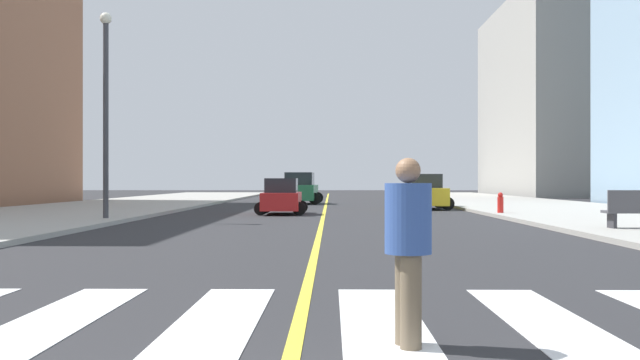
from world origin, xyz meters
The scene contains 10 objects.
crosswalk_paint centered at (0.00, 4.00, 0.01)m, with size 13.50×4.00×0.01m.
lane_divider_paint centered at (0.00, 40.00, 0.01)m, with size 0.16×80.00×0.01m, color yellow.
parking_garage_concrete centered at (27.28, 69.17, 10.04)m, with size 18.00×24.00×20.07m, color #9E9B93.
car_yellow_nearest centered at (5.46, 34.03, 0.89)m, with size 2.69×4.29×1.91m.
car_green_second centered at (-1.74, 42.38, 0.98)m, with size 3.06×4.78×2.10m.
car_red_third centered at (-1.94, 28.09, 0.77)m, with size 2.31×3.71×1.66m.
park_bench centered at (9.30, 16.70, 0.69)m, with size 1.81×0.60×1.12m.
pedestrian_crossing centered at (1.06, 2.66, 0.97)m, with size 0.43×0.43×1.76m.
fire_hydrant centered at (7.72, 26.50, 0.58)m, with size 0.26×0.26×0.89m.
street_lamp centered at (-8.08, 21.94, 4.67)m, with size 0.44×0.44×7.68m.
Camera 1 is at (0.35, -3.76, 1.54)m, focal length 38.90 mm.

